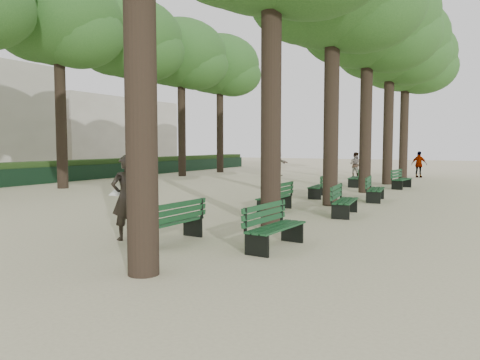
% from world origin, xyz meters
% --- Properties ---
extents(ground, '(120.00, 120.00, 0.00)m').
position_xyz_m(ground, '(0.00, 0.00, 0.00)').
color(ground, beige).
rests_on(ground, ground).
extents(tree_central_3, '(6.00, 6.00, 9.95)m').
position_xyz_m(tree_central_3, '(1.50, 13.00, 7.65)').
color(tree_central_3, '#33261C').
rests_on(tree_central_3, ground).
extents(tree_central_4, '(6.00, 6.00, 9.95)m').
position_xyz_m(tree_central_4, '(1.50, 18.00, 7.65)').
color(tree_central_4, '#33261C').
rests_on(tree_central_4, ground).
extents(tree_central_5, '(6.00, 6.00, 9.95)m').
position_xyz_m(tree_central_5, '(1.50, 23.00, 7.65)').
color(tree_central_5, '#33261C').
rests_on(tree_central_5, ground).
extents(tree_far_2, '(6.00, 6.00, 10.45)m').
position_xyz_m(tree_far_2, '(-12.00, 8.00, 8.14)').
color(tree_far_2, '#33261C').
rests_on(tree_far_2, ground).
extents(tree_far_3, '(6.00, 6.00, 10.45)m').
position_xyz_m(tree_far_3, '(-12.00, 13.00, 8.14)').
color(tree_far_3, '#33261C').
rests_on(tree_far_3, ground).
extents(tree_far_4, '(6.00, 6.00, 10.45)m').
position_xyz_m(tree_far_4, '(-12.00, 18.00, 8.14)').
color(tree_far_4, '#33261C').
rests_on(tree_far_4, ground).
extents(tree_far_5, '(6.00, 6.00, 10.45)m').
position_xyz_m(tree_far_5, '(-12.00, 23.00, 8.14)').
color(tree_far_5, '#33261C').
rests_on(tree_far_5, ground).
extents(bench_left_0, '(0.64, 1.82, 0.92)m').
position_xyz_m(bench_left_0, '(0.37, 0.28, 0.27)').
color(bench_left_0, black).
rests_on(bench_left_0, ground).
extents(bench_left_1, '(0.58, 1.80, 0.92)m').
position_xyz_m(bench_left_1, '(0.37, 5.78, 0.27)').
color(bench_left_1, black).
rests_on(bench_left_1, ground).
extents(bench_left_2, '(0.72, 1.84, 0.92)m').
position_xyz_m(bench_left_2, '(0.37, 10.16, 0.27)').
color(bench_left_2, black).
rests_on(bench_left_2, ground).
extents(bench_left_3, '(0.77, 1.85, 0.92)m').
position_xyz_m(bench_left_3, '(0.37, 15.80, 0.27)').
color(bench_left_3, black).
rests_on(bench_left_3, ground).
extents(bench_right_0, '(0.68, 1.83, 0.92)m').
position_xyz_m(bench_right_0, '(2.63, 0.80, 0.27)').
color(bench_right_0, black).
rests_on(bench_right_0, ground).
extents(bench_right_1, '(0.77, 1.85, 0.92)m').
position_xyz_m(bench_right_1, '(2.63, 5.91, 0.27)').
color(bench_right_1, black).
rests_on(bench_right_1, ground).
extents(bench_right_2, '(0.79, 1.86, 0.92)m').
position_xyz_m(bench_right_2, '(2.63, 10.03, 0.27)').
color(bench_right_2, black).
rests_on(bench_right_2, ground).
extents(bench_right_3, '(0.75, 1.85, 0.92)m').
position_xyz_m(bench_right_3, '(2.63, 15.80, 0.27)').
color(bench_right_3, black).
rests_on(bench_right_3, ground).
extents(man_with_map, '(0.77, 0.86, 1.92)m').
position_xyz_m(man_with_map, '(-0.71, 0.05, 0.96)').
color(man_with_map, black).
rests_on(man_with_map, ground).
extents(pedestrian_c, '(1.05, 0.55, 1.70)m').
position_xyz_m(pedestrian_c, '(2.30, 24.18, 0.85)').
color(pedestrian_c, '#262628').
rests_on(pedestrian_c, ground).
extents(pedestrian_e, '(1.56, 1.04, 1.71)m').
position_xyz_m(pedestrian_e, '(-6.51, 21.63, 0.85)').
color(pedestrian_e, '#262628').
rests_on(pedestrian_e, ground).
extents(pedestrian_a, '(0.84, 0.51, 1.62)m').
position_xyz_m(pedestrian_a, '(-1.49, 22.84, 0.81)').
color(pedestrian_a, '#262628').
rests_on(pedestrian_a, ground).
extents(fence, '(0.08, 42.00, 0.90)m').
position_xyz_m(fence, '(-15.00, 11.00, 0.45)').
color(fence, black).
rests_on(fence, ground).
extents(hedge, '(1.20, 42.00, 1.20)m').
position_xyz_m(hedge, '(-15.70, 11.00, 0.60)').
color(hedge, '#1F3C14').
rests_on(hedge, ground).
extents(building_far, '(12.00, 16.00, 7.00)m').
position_xyz_m(building_far, '(-33.00, 30.00, 3.50)').
color(building_far, '#B7B2A3').
rests_on(building_far, ground).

